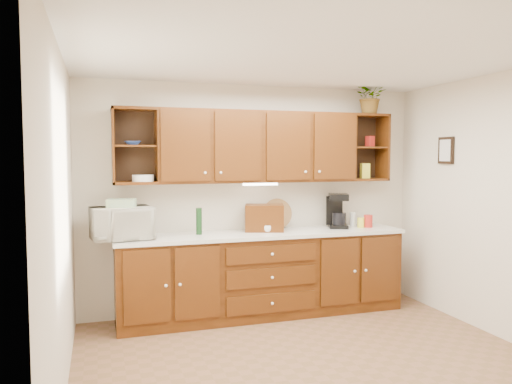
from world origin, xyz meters
TOP-DOWN VIEW (x-y plane):
  - floor at (0.00, 0.00)m, footprint 4.00×4.00m
  - ceiling at (0.00, 0.00)m, footprint 4.00×4.00m
  - back_wall at (0.00, 1.75)m, footprint 4.00×0.00m
  - left_wall at (-2.00, 0.00)m, footprint 0.00×3.50m
  - right_wall at (2.00, 0.00)m, footprint 0.00×3.50m
  - base_cabinets at (0.00, 1.45)m, footprint 3.20×0.60m
  - countertop at (0.00, 1.44)m, footprint 3.24×0.64m
  - upper_cabinets at (0.01, 1.59)m, footprint 3.20×0.33m
  - undercabinet_light at (0.00, 1.53)m, footprint 0.40×0.05m
  - framed_picture at (1.98, 0.90)m, footprint 0.03×0.24m
  - wicker_basket at (-1.52, 1.47)m, footprint 0.23×0.23m
  - microwave at (-1.52, 1.40)m, footprint 0.65×0.50m
  - towel_stack at (-1.52, 1.40)m, footprint 0.31×0.25m
  - wine_bottle at (-0.71, 1.50)m, footprint 0.08×0.08m
  - woven_tray at (0.26, 1.69)m, footprint 0.35×0.09m
  - bread_box at (0.04, 1.52)m, footprint 0.49×0.39m
  - mug_tree at (0.10, 1.46)m, footprint 0.26×0.25m
  - canister_red at (1.32, 1.43)m, footprint 0.12×0.12m
  - canister_white at (1.19, 1.57)m, footprint 0.10×0.10m
  - canister_yellow at (1.23, 1.44)m, footprint 0.08×0.08m
  - coffee_maker at (0.96, 1.53)m, footprint 0.30×0.34m
  - bowl_stack at (-1.39, 1.55)m, footprint 0.19×0.19m
  - plate_stack at (-1.29, 1.55)m, footprint 0.26×0.26m
  - pantry_box_yellow at (1.34, 1.57)m, footprint 0.11×0.09m
  - pantry_box_red at (1.41, 1.58)m, footprint 0.10×0.10m
  - potted_plant at (1.39, 1.53)m, footprint 0.43×0.40m

SIDE VIEW (x-z plane):
  - floor at x=0.00m, z-range 0.00..0.00m
  - base_cabinets at x=0.00m, z-range 0.00..0.90m
  - countertop at x=0.00m, z-range 0.90..0.94m
  - woven_tray at x=0.26m, z-range 0.77..1.12m
  - mug_tree at x=0.10m, z-range 0.84..1.12m
  - canister_yellow at x=1.23m, z-range 0.94..1.06m
  - wicker_basket at x=-1.52m, z-range 0.94..1.07m
  - canister_red at x=1.32m, z-range 0.94..1.09m
  - canister_white at x=1.19m, z-range 0.94..1.11m
  - wine_bottle at x=-0.71m, z-range 0.94..1.23m
  - bread_box at x=0.04m, z-range 0.94..1.24m
  - microwave at x=-1.52m, z-range 0.94..1.27m
  - coffee_maker at x=0.96m, z-range 0.93..1.34m
  - back_wall at x=0.00m, z-range -0.70..3.30m
  - left_wall at x=-2.00m, z-range -0.45..3.05m
  - right_wall at x=2.00m, z-range -0.45..3.05m
  - towel_stack at x=-1.52m, z-range 1.27..1.35m
  - undercabinet_light at x=0.00m, z-range 1.46..1.48m
  - plate_stack at x=-1.29m, z-range 1.52..1.59m
  - pantry_box_yellow at x=1.34m, z-range 1.52..1.70m
  - framed_picture at x=1.98m, z-range 1.70..2.00m
  - upper_cabinets at x=0.01m, z-range 1.49..2.29m
  - bowl_stack at x=-1.39m, z-range 1.90..1.94m
  - pantry_box_red at x=1.41m, z-range 1.90..2.03m
  - potted_plant at x=1.39m, z-range 2.29..2.70m
  - ceiling at x=0.00m, z-range 2.60..2.60m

